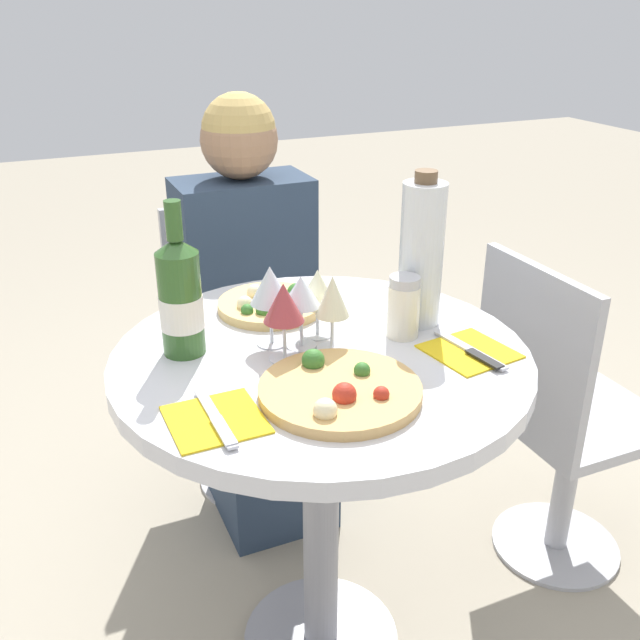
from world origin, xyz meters
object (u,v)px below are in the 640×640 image
object	(u,v)px
chair_behind_diner	(243,353)
tall_carafe	(421,254)
chair_empty_side	(558,423)
pizza_large	(339,390)
wine_bottle	(180,298)
dining_table	(321,416)
seated_diner	(256,333)

from	to	relation	value
chair_behind_diner	tall_carafe	world-z (taller)	tall_carafe
chair_behind_diner	chair_empty_side	size ratio (longest dim) A/B	1.00
chair_behind_diner	pizza_large	distance (m)	0.97
pizza_large	wine_bottle	distance (m)	0.35
pizza_large	tall_carafe	world-z (taller)	tall_carafe
chair_behind_diner	tall_carafe	size ratio (longest dim) A/B	2.67
pizza_large	tall_carafe	bearing A→B (deg)	37.03
wine_bottle	tall_carafe	size ratio (longest dim) A/B	0.93
dining_table	wine_bottle	xyz separation A→B (m)	(-0.24, 0.11, 0.26)
dining_table	chair_behind_diner	xyz separation A→B (m)	(0.06, 0.72, -0.21)
seated_diner	tall_carafe	bearing A→B (deg)	108.50
chair_behind_diner	seated_diner	world-z (taller)	seated_diner
dining_table	seated_diner	xyz separation A→B (m)	(0.06, 0.59, -0.09)
pizza_large	chair_behind_diner	bearing A→B (deg)	83.70
seated_diner	chair_empty_side	xyz separation A→B (m)	(0.61, -0.56, -0.12)
dining_table	chair_empty_side	size ratio (longest dim) A/B	0.95
chair_empty_side	chair_behind_diner	bearing A→B (deg)	-138.49
seated_diner	dining_table	bearing A→B (deg)	84.19
chair_empty_side	wine_bottle	size ratio (longest dim) A/B	2.86
chair_behind_diner	tall_carafe	xyz separation A→B (m)	(0.18, -0.68, 0.51)
dining_table	tall_carafe	bearing A→B (deg)	10.80
seated_diner	wine_bottle	size ratio (longest dim) A/B	3.96
chair_behind_diner	seated_diner	xyz separation A→B (m)	(0.00, -0.13, 0.12)
wine_bottle	dining_table	bearing A→B (deg)	-23.58
seated_diner	wine_bottle	bearing A→B (deg)	58.17
seated_diner	tall_carafe	xyz separation A→B (m)	(0.18, -0.54, 0.38)
dining_table	pizza_large	size ratio (longest dim) A/B	2.87
chair_empty_side	tall_carafe	world-z (taller)	tall_carafe
chair_behind_diner	wine_bottle	distance (m)	0.83
chair_empty_side	pizza_large	xyz separation A→B (m)	(-0.71, -0.20, 0.37)
dining_table	seated_diner	bearing A→B (deg)	84.19
chair_behind_diner	seated_diner	distance (m)	0.18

